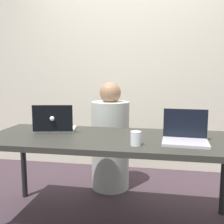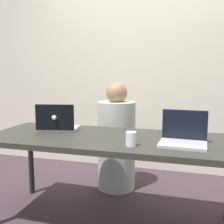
% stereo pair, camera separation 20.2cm
% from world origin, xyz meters
% --- Properties ---
extents(ground_plane, '(12.00, 12.00, 0.00)m').
position_xyz_m(ground_plane, '(0.00, 0.00, 0.00)').
color(ground_plane, '#3A2C34').
extents(back_wall, '(4.95, 0.10, 2.34)m').
position_xyz_m(back_wall, '(0.00, 1.37, 1.17)').
color(back_wall, beige).
rests_on(back_wall, ground).
extents(desk, '(1.91, 0.74, 0.71)m').
position_xyz_m(desk, '(0.00, 0.00, 0.65)').
color(desk, '#2F2F29').
rests_on(desk, ground).
extents(person_at_center, '(0.43, 0.43, 1.10)m').
position_xyz_m(person_at_center, '(-0.13, 0.68, 0.49)').
color(person_at_center, '#B2B8AF').
rests_on(person_at_center, ground).
extents(laptop_back_left, '(0.36, 0.30, 0.23)m').
position_xyz_m(laptop_back_left, '(-0.49, 0.11, 0.76)').
color(laptop_back_left, silver).
rests_on(laptop_back_left, desk).
extents(laptop_front_right, '(0.32, 0.27, 0.22)m').
position_xyz_m(laptop_front_right, '(0.54, -0.07, 0.75)').
color(laptop_front_right, '#B7B0B9').
rests_on(laptop_front_right, desk).
extents(water_glass_right, '(0.07, 0.07, 0.09)m').
position_xyz_m(water_glass_right, '(0.21, -0.21, 0.75)').
color(water_glass_right, white).
rests_on(water_glass_right, desk).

